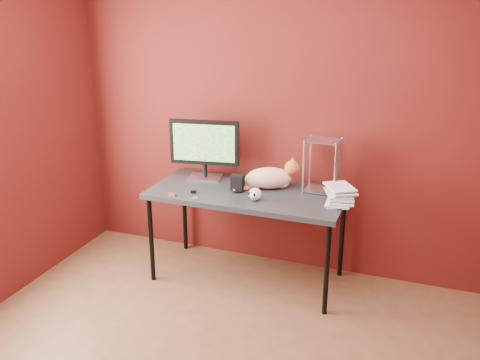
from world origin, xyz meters
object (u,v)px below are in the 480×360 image
(cat, at_px, (269,178))
(speaker, at_px, (238,184))
(desk, at_px, (248,197))
(book_stack, at_px, (334,107))
(monitor, at_px, (204,147))
(skull_mug, at_px, (255,194))

(cat, relative_size, speaker, 3.58)
(cat, bearing_deg, desk, -158.98)
(desk, xyz_separation_m, cat, (0.14, 0.13, 0.14))
(cat, relative_size, book_stack, 0.33)
(desk, distance_m, cat, 0.23)
(speaker, bearing_deg, book_stack, -2.97)
(book_stack, bearing_deg, monitor, 170.61)
(desk, distance_m, book_stack, 0.99)
(skull_mug, xyz_separation_m, speaker, (-0.19, 0.14, 0.01))
(cat, height_order, skull_mug, cat)
(monitor, relative_size, speaker, 4.38)
(monitor, xyz_separation_m, book_stack, (1.06, -0.17, 0.43))
(desk, height_order, skull_mug, skull_mug)
(desk, xyz_separation_m, skull_mug, (0.12, -0.16, 0.10))
(desk, relative_size, book_stack, 1.06)
(skull_mug, bearing_deg, book_stack, 32.45)
(monitor, distance_m, skull_mug, 0.67)
(desk, height_order, speaker, speaker)
(speaker, distance_m, book_stack, 0.96)
(monitor, relative_size, skull_mug, 5.51)
(desk, bearing_deg, speaker, -162.13)
(monitor, distance_m, book_stack, 1.16)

